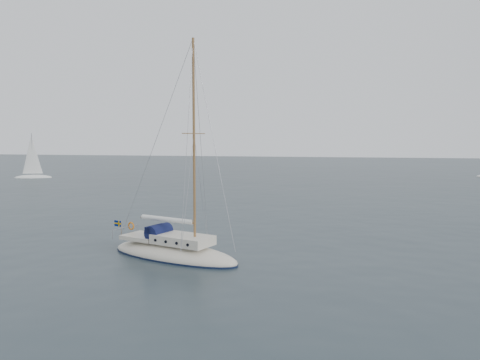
# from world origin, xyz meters

# --- Properties ---
(ground) EXTENTS (300.00, 300.00, 0.00)m
(ground) POSITION_xyz_m (0.00, 0.00, 0.00)
(ground) COLOR black
(ground) RESTS_ON ground
(sailboat) EXTENTS (9.25, 2.77, 13.17)m
(sailboat) POSITION_xyz_m (-3.64, -1.35, 1.00)
(sailboat) COLOR beige
(sailboat) RESTS_ON ground
(dinghy) EXTENTS (2.49, 1.13, 0.36)m
(dinghy) POSITION_xyz_m (-5.99, 2.36, 0.16)
(dinghy) COLOR #4C4B50
(dinghy) RESTS_ON ground
(distant_yacht_a) EXTENTS (6.32, 3.37, 8.38)m
(distant_yacht_a) POSITION_xyz_m (-47.44, 45.92, 3.58)
(distant_yacht_a) COLOR white
(distant_yacht_a) RESTS_ON ground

